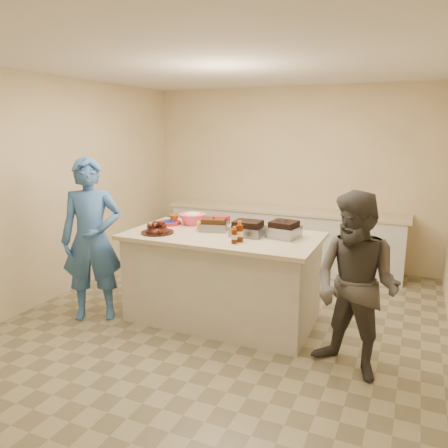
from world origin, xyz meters
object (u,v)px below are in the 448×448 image
at_px(rib_platter, 158,233).
at_px(guest_blue, 97,316).
at_px(roasting_pan, 284,237).
at_px(guest_gray, 350,372).
at_px(island, 222,319).
at_px(coleslaw_bowl, 193,224).
at_px(bbq_bottle_a, 234,243).
at_px(plastic_cup, 174,223).
at_px(bbq_bottle_b, 240,242).
at_px(mustard_bottle, 199,231).

relative_size(rib_platter, guest_blue, 0.20).
xyz_separation_m(roasting_pan, guest_gray, (0.83, -0.66, -0.98)).
height_order(island, guest_blue, island).
distance_m(rib_platter, coleslaw_bowl, 0.56).
bearing_deg(guest_gray, rib_platter, -164.35).
height_order(island, rib_platter, rib_platter).
xyz_separation_m(island, coleslaw_bowl, (-0.51, 0.30, 0.98)).
bearing_deg(guest_blue, bbq_bottle_a, -22.18).
relative_size(island, guest_gray, 1.30).
relative_size(bbq_bottle_a, plastic_cup, 1.56).
xyz_separation_m(rib_platter, roasting_pan, (1.30, 0.37, 0.00)).
xyz_separation_m(rib_platter, bbq_bottle_b, (0.95, 0.02, 0.00)).
height_order(rib_platter, bbq_bottle_a, bbq_bottle_a).
relative_size(island, mustard_bottle, 16.14).
bearing_deg(mustard_bottle, coleslaw_bowl, 129.83).
xyz_separation_m(rib_platter, mustard_bottle, (0.36, 0.28, 0.00)).
bearing_deg(rib_platter, coleslaw_bowl, 75.14).
bearing_deg(coleslaw_bowl, roasting_pan, -8.28).
bearing_deg(plastic_cup, island, -19.95).
xyz_separation_m(bbq_bottle_a, guest_gray, (1.20, -0.23, -0.98)).
height_order(roasting_pan, guest_blue, roasting_pan).
distance_m(roasting_pan, plastic_cup, 1.40).
bearing_deg(guest_blue, plastic_cup, 23.99).
height_order(coleslaw_bowl, mustard_bottle, coleslaw_bowl).
relative_size(plastic_cup, guest_gray, 0.07).
distance_m(roasting_pan, guest_gray, 1.44).
bearing_deg(plastic_cup, bbq_bottle_a, -29.55).
height_order(rib_platter, guest_gray, rib_platter).
xyz_separation_m(island, bbq_bottle_a, (0.27, -0.30, 0.98)).
bearing_deg(mustard_bottle, guest_gray, -17.98).
height_order(rib_platter, guest_blue, rib_platter).
xyz_separation_m(roasting_pan, guest_blue, (-1.98, -0.64, -0.98)).
bearing_deg(bbq_bottle_b, rib_platter, -178.60).
xyz_separation_m(roasting_pan, mustard_bottle, (-0.94, -0.09, -0.00)).
distance_m(island, mustard_bottle, 1.03).
bearing_deg(plastic_cup, guest_gray, -19.99).
height_order(island, roasting_pan, roasting_pan).
bearing_deg(rib_platter, guest_blue, -158.41).
bearing_deg(bbq_bottle_b, island, 142.64).
bearing_deg(coleslaw_bowl, island, -29.95).
distance_m(mustard_bottle, guest_gray, 2.10).
xyz_separation_m(bbq_bottle_b, guest_blue, (-1.62, -0.29, -0.98)).
relative_size(island, rib_platter, 5.85).
height_order(rib_platter, plastic_cup, rib_platter).
height_order(bbq_bottle_b, plastic_cup, bbq_bottle_b).
relative_size(rib_platter, bbq_bottle_b, 1.67).
height_order(guest_blue, guest_gray, guest_gray).
bearing_deg(guest_gray, bbq_bottle_b, -171.45).
relative_size(bbq_bottle_b, guest_blue, 0.12).
relative_size(guest_blue, guest_gray, 1.13).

